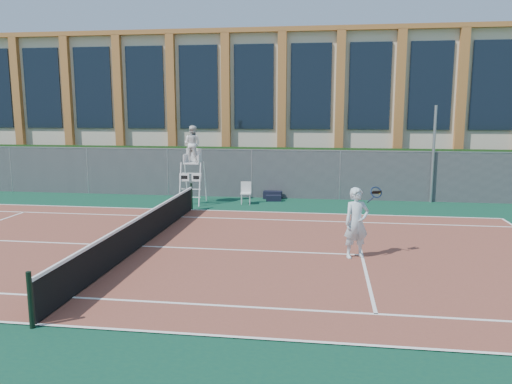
# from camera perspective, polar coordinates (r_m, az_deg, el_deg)

# --- Properties ---
(ground) EXTENTS (120.00, 120.00, 0.00)m
(ground) POSITION_cam_1_polar(r_m,az_deg,el_deg) (15.23, -12.94, -6.17)
(ground) COLOR #233814
(apron) EXTENTS (36.00, 20.00, 0.01)m
(apron) POSITION_cam_1_polar(r_m,az_deg,el_deg) (16.14, -11.68, -5.23)
(apron) COLOR #0D3B2D
(apron) RESTS_ON ground
(tennis_court) EXTENTS (23.77, 10.97, 0.02)m
(tennis_court) POSITION_cam_1_polar(r_m,az_deg,el_deg) (15.23, -12.94, -6.10)
(tennis_court) COLOR brown
(tennis_court) RESTS_ON apron
(tennis_net) EXTENTS (0.10, 11.30, 1.10)m
(tennis_net) POSITION_cam_1_polar(r_m,az_deg,el_deg) (15.10, -13.02, -4.21)
(tennis_net) COLOR black
(tennis_net) RESTS_ON ground
(fence) EXTENTS (40.00, 0.06, 2.20)m
(fence) POSITION_cam_1_polar(r_m,az_deg,el_deg) (23.30, -5.35, 2.15)
(fence) COLOR #595E60
(fence) RESTS_ON ground
(hedge) EXTENTS (40.00, 1.40, 2.20)m
(hedge) POSITION_cam_1_polar(r_m,az_deg,el_deg) (24.46, -4.71, 2.50)
(hedge) COLOR black
(hedge) RESTS_ON ground
(building) EXTENTS (45.00, 10.60, 8.22)m
(building) POSITION_cam_1_polar(r_m,az_deg,el_deg) (32.08, -1.64, 9.62)
(building) COLOR beige
(building) RESTS_ON ground
(steel_pole) EXTENTS (0.12, 0.12, 4.21)m
(steel_pole) POSITION_cam_1_polar(r_m,az_deg,el_deg) (22.94, 19.60, 4.06)
(steel_pole) COLOR #9EA0A5
(steel_pole) RESTS_ON ground
(umpire_chair) EXTENTS (0.95, 1.46, 3.39)m
(umpire_chair) POSITION_cam_1_polar(r_m,az_deg,el_deg) (21.54, -7.28, 5.21)
(umpire_chair) COLOR white
(umpire_chair) RESTS_ON ground
(plastic_chair) EXTENTS (0.49, 0.49, 0.95)m
(plastic_chair) POSITION_cam_1_polar(r_m,az_deg,el_deg) (21.45, -1.17, 0.13)
(plastic_chair) COLOR silver
(plastic_chair) RESTS_ON apron
(sports_bag_near) EXTENTS (0.85, 0.38, 0.36)m
(sports_bag_near) POSITION_cam_1_polar(r_m,az_deg,el_deg) (22.69, 1.92, -0.34)
(sports_bag_near) COLOR black
(sports_bag_near) RESTS_ON apron
(sports_bag_far) EXTENTS (0.70, 0.38, 0.27)m
(sports_bag_far) POSITION_cam_1_polar(r_m,az_deg,el_deg) (22.13, 2.02, -0.71)
(sports_bag_far) COLOR black
(sports_bag_far) RESTS_ON apron
(tennis_player) EXTENTS (1.12, 0.82, 1.93)m
(tennis_player) POSITION_cam_1_polar(r_m,az_deg,el_deg) (13.80, 11.42, -3.46)
(tennis_player) COLOR silver
(tennis_player) RESTS_ON tennis_court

